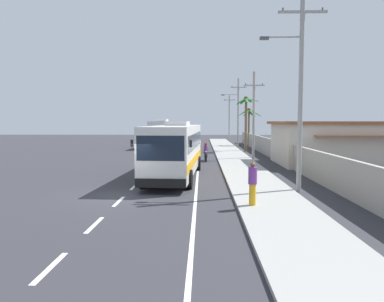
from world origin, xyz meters
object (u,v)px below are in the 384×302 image
utility_pole_far (238,111)px  utility_pole_mid (254,114)px  coach_bus_far_lane (164,133)px  roadside_building (351,143)px  utility_pole_nearest (300,85)px  palm_second (246,112)px  palm_nearest (249,118)px  coach_bus_foreground (175,148)px  utility_pole_distant (229,117)px  motorcycle_beside_bus (206,154)px  pedestrian_near_kerb (253,183)px

utility_pole_far → utility_pole_mid: bearing=-90.2°
coach_bus_far_lane → roadside_building: (17.74, -20.64, -0.20)m
utility_pole_nearest → palm_second: size_ratio=1.54×
palm_second → utility_pole_far: bearing=92.0°
palm_second → palm_nearest: bearing=80.7°
roadside_building → palm_second: bearing=118.1°
coach_bus_foreground → coach_bus_far_lane: size_ratio=0.97×
utility_pole_distant → palm_second: bearing=-89.5°
motorcycle_beside_bus → utility_pole_distant: 35.58m
utility_pole_nearest → utility_pole_mid: size_ratio=1.23×
coach_bus_foreground → roadside_building: coach_bus_foreground is taller
roadside_building → palm_nearest: bearing=103.9°
roadside_building → pedestrian_near_kerb: bearing=-123.1°
utility_pole_mid → roadside_building: bearing=-30.8°
coach_bus_far_lane → utility_pole_mid: (10.30, -16.21, 2.28)m
utility_pole_nearest → coach_bus_foreground: bearing=143.7°
coach_bus_foreground → utility_pole_mid: size_ratio=1.43×
palm_nearest → utility_pole_distant: bearing=96.6°
utility_pole_nearest → palm_second: utility_pole_nearest is taller
palm_second → utility_pole_nearest: bearing=-90.8°
coach_bus_far_lane → utility_pole_far: 10.81m
utility_pole_nearest → utility_pole_far: bearing=89.8°
pedestrian_near_kerb → palm_second: (3.15, 29.01, 3.61)m
palm_nearest → roadside_building: size_ratio=0.44×
pedestrian_near_kerb → utility_pole_nearest: bearing=13.0°
palm_nearest → utility_pole_far: bearing=-138.1°
motorcycle_beside_bus → utility_pole_distant: bearing=82.4°
utility_pole_mid → roadside_building: utility_pole_mid is taller
utility_pole_nearest → palm_second: (0.38, 25.41, -0.73)m
palm_second → roadside_building: size_ratio=0.52×
palm_second → roadside_building: 15.35m
palm_nearest → coach_bus_foreground: bearing=-105.8°
utility_pole_nearest → motorcycle_beside_bus: bearing=107.3°
pedestrian_near_kerb → palm_nearest: size_ratio=0.32×
coach_bus_far_lane → palm_second: bearing=-34.6°
utility_pole_mid → utility_pole_distant: bearing=89.8°
coach_bus_far_lane → utility_pole_nearest: bearing=-72.6°
utility_pole_far → utility_pole_distant: bearing=89.8°
motorcycle_beside_bus → utility_pole_nearest: bearing=-72.7°
utility_pole_far → roadside_building: utility_pole_far is taller
pedestrian_near_kerb → utility_pole_far: 37.02m
palm_nearest → roadside_building: (5.59, -22.58, -2.24)m
utility_pole_nearest → utility_pole_mid: bearing=89.8°
coach_bus_foreground → palm_second: size_ratio=1.79×
utility_pole_nearest → utility_pole_far: 33.08m
coach_bus_far_lane → palm_second: palm_second is taller
motorcycle_beside_bus → palm_nearest: palm_nearest is taller
coach_bus_foreground → palm_second: bearing=71.3°
utility_pole_distant → utility_pole_nearest: bearing=-90.2°
palm_nearest → palm_second: palm_second is taller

